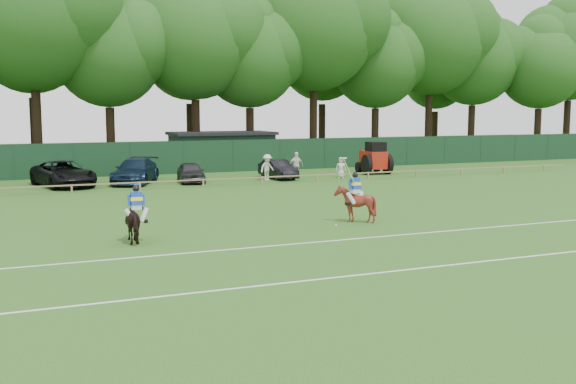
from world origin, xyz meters
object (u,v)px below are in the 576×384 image
hatch_grey (191,172)px  polo_ball (336,226)px  estate_black (278,169)px  tractor (374,159)px  spectator_left (267,167)px  sedan_navy (135,171)px  spectator_mid (296,165)px  utility_shed (222,150)px  spectator_right (341,168)px  horse_dark (137,222)px  suv_black (63,174)px  horse_chestnut (355,204)px

hatch_grey → polo_ball: hatch_grey is taller
estate_black → tractor: 8.17m
spectator_left → sedan_navy: bearing=148.9°
sedan_navy → spectator_mid: size_ratio=2.97×
spectator_mid → polo_ball: (-6.26, -18.51, -0.90)m
utility_shed → polo_ball: bearing=-97.8°
utility_shed → tractor: bearing=-42.6°
hatch_grey → utility_shed: size_ratio=0.48×
spectator_right → tractor: tractor is taller
horse_dark → utility_shed: bearing=-113.1°
suv_black → estate_black: suv_black is taller
polo_ball → tractor: 23.72m
spectator_right → spectator_left: bearing=-164.7°
suv_black → spectator_right: bearing=-21.4°
utility_shed → tractor: (9.41, -8.66, -0.39)m
utility_shed → sedan_navy: bearing=-136.0°
estate_black → hatch_grey: bearing=176.7°
sedan_navy → estate_black: size_ratio=1.38×
sedan_navy → estate_black: (9.86, -0.92, -0.15)m
horse_dark → suv_black: (-0.99, 19.94, 0.05)m
estate_black → spectator_right: 4.50m
horse_chestnut → sedan_navy: 20.21m
spectator_right → utility_shed: 12.00m
spectator_left → polo_ball: spectator_left is taller
horse_dark → estate_black: 23.36m
horse_chestnut → polo_ball: (-1.28, -0.71, -0.76)m
sedan_navy → spectator_left: bearing=12.3°
sedan_navy → horse_chestnut: bearing=-48.6°
spectator_left → hatch_grey: bearing=150.6°
horse_dark → spectator_left: (12.27, 18.23, 0.14)m
estate_black → utility_shed: bearing=94.8°
horse_chestnut → spectator_right: horse_chestnut is taller
hatch_grey → polo_ball: bearing=-78.5°
suv_black → tractor: 22.57m
sedan_navy → hatch_grey: size_ratio=1.40×
spectator_right → sedan_navy: bearing=-168.7°
tractor → spectator_right: bearing=-147.6°
spectator_mid → tractor: bearing=8.7°
horse_chestnut → utility_shed: size_ratio=0.19×
estate_black → spectator_mid: bearing=-29.6°
horse_dark → polo_ball: (8.31, 0.04, -0.72)m
horse_chestnut → utility_shed: utility_shed is taller
horse_dark → spectator_mid: size_ratio=0.96×
horse_dark → spectator_right: size_ratio=1.22×
sedan_navy → spectator_left: 8.88m
spectator_mid → sedan_navy: bearing=171.9°
estate_black → polo_ball: 19.76m
estate_black → utility_shed: size_ratio=0.48×
horse_dark → hatch_grey: horse_dark is taller
spectator_mid → tractor: 7.09m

